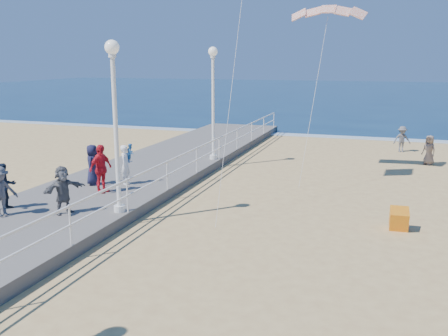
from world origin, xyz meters
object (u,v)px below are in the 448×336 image
(lamp_post_mid, at_px, (115,109))
(spectator_4, at_px, (93,165))
(spectator_3, at_px, (101,169))
(spectator_5, at_px, (63,190))
(box_kite, at_px, (399,221))
(woman_holding_toddler, at_px, (126,165))
(toddler_held, at_px, (131,153))
(beach_walker_c, at_px, (429,150))
(spectator_7, at_px, (5,186))
(spectator_2, at_px, (0,191))
(beach_walker_a, at_px, (402,139))
(lamp_post_far, at_px, (213,91))

(lamp_post_mid, height_order, spectator_4, lamp_post_mid)
(spectator_3, xyz_separation_m, spectator_5, (0.25, -2.59, -0.12))
(spectator_5, bearing_deg, box_kite, -49.56)
(woman_holding_toddler, height_order, toddler_held, toddler_held)
(beach_walker_c, distance_m, box_kite, 10.91)
(lamp_post_mid, distance_m, woman_holding_toddler, 4.40)
(woman_holding_toddler, xyz_separation_m, spectator_4, (-1.16, -0.49, 0.02))
(woman_holding_toddler, relative_size, spectator_3, 0.87)
(spectator_5, bearing_deg, toddler_held, 22.68)
(lamp_post_mid, distance_m, spectator_7, 4.50)
(beach_walker_c, bearing_deg, spectator_4, -99.52)
(toddler_held, bearing_deg, spectator_7, 147.27)
(lamp_post_mid, bearing_deg, woman_holding_toddler, 115.60)
(woman_holding_toddler, bearing_deg, spectator_2, 155.27)
(woman_holding_toddler, xyz_separation_m, beach_walker_a, (10.34, 12.86, -0.43))
(spectator_2, xyz_separation_m, beach_walker_c, (13.23, 14.43, -0.44))
(spectator_7, xyz_separation_m, beach_walker_a, (12.41, 17.00, -0.42))
(beach_walker_a, distance_m, beach_walker_c, 3.43)
(spectator_7, bearing_deg, spectator_5, -60.19)
(lamp_post_mid, xyz_separation_m, woman_holding_toddler, (-1.57, 3.27, -2.50))
(spectator_5, bearing_deg, lamp_post_mid, -41.17)
(spectator_4, bearing_deg, lamp_post_mid, -150.11)
(woman_holding_toddler, xyz_separation_m, toddler_held, (0.15, 0.15, 0.45))
(spectator_3, relative_size, spectator_5, 1.16)
(lamp_post_mid, xyz_separation_m, spectator_2, (-3.24, -1.51, -2.48))
(spectator_2, bearing_deg, lamp_post_mid, -38.89)
(spectator_3, distance_m, spectator_7, 3.32)
(spectator_7, height_order, box_kite, spectator_7)
(lamp_post_mid, bearing_deg, spectator_4, 134.46)
(toddler_held, distance_m, beach_walker_a, 16.31)
(spectator_2, xyz_separation_m, spectator_7, (-0.40, 0.63, -0.02))
(woman_holding_toddler, bearing_deg, beach_walker_a, -44.28)
(lamp_post_far, relative_size, toddler_held, 7.34)
(spectator_7, bearing_deg, beach_walker_a, -11.36)
(lamp_post_mid, bearing_deg, beach_walker_a, 61.44)
(spectator_3, bearing_deg, woman_holding_toddler, 3.29)
(beach_walker_a, xyz_separation_m, beach_walker_c, (1.21, -3.20, -0.00))
(lamp_post_mid, relative_size, spectator_7, 3.53)
(beach_walker_c, bearing_deg, beach_walker_a, 152.67)
(woman_holding_toddler, distance_m, beach_walker_a, 16.51)
(lamp_post_mid, distance_m, box_kite, 9.35)
(spectator_3, relative_size, box_kite, 2.93)
(woman_holding_toddler, xyz_separation_m, box_kite, (10.03, -1.15, -0.86))
(lamp_post_far, xyz_separation_m, beach_walker_c, (9.99, 3.92, -2.93))
(box_kite, bearing_deg, beach_walker_a, 86.44)
(toddler_held, xyz_separation_m, spectator_3, (-0.40, -1.52, -0.33))
(toddler_held, distance_m, beach_walker_c, 14.87)
(spectator_3, distance_m, spectator_4, 1.28)
(beach_walker_a, bearing_deg, spectator_5, -137.78)
(spectator_3, height_order, beach_walker_a, spectator_3)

